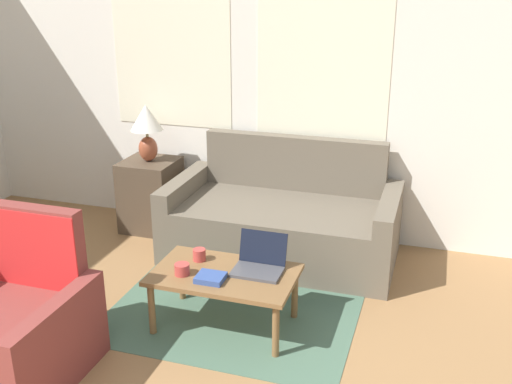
{
  "coord_description": "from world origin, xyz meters",
  "views": [
    {
      "loc": [
        1.57,
        -0.66,
        2.18
      ],
      "look_at": [
        0.37,
        3.1,
        0.75
      ],
      "focal_mm": 42.0,
      "sensor_mm": 36.0,
      "label": 1
    }
  ],
  "objects_px": {
    "coffee_table": "(224,279)",
    "table_lamp": "(147,126)",
    "laptop": "(259,263)",
    "cup_yellow": "(199,255)",
    "armchair": "(14,331)",
    "cup_navy": "(182,269)",
    "book_red": "(211,278)",
    "couch": "(283,222)"
  },
  "relations": [
    {
      "from": "armchair",
      "to": "book_red",
      "type": "distance_m",
      "value": 1.17
    },
    {
      "from": "cup_navy",
      "to": "book_red",
      "type": "xyz_separation_m",
      "value": [
        0.2,
        -0.02,
        -0.02
      ]
    },
    {
      "from": "coffee_table",
      "to": "laptop",
      "type": "relative_size",
      "value": 2.93
    },
    {
      "from": "coffee_table",
      "to": "book_red",
      "type": "relative_size",
      "value": 5.22
    },
    {
      "from": "coffee_table",
      "to": "table_lamp",
      "type": "bearing_deg",
      "value": 132.2
    },
    {
      "from": "armchair",
      "to": "cup_yellow",
      "type": "relative_size",
      "value": 10.77
    },
    {
      "from": "coffee_table",
      "to": "laptop",
      "type": "distance_m",
      "value": 0.25
    },
    {
      "from": "couch",
      "to": "armchair",
      "type": "relative_size",
      "value": 1.99
    },
    {
      "from": "table_lamp",
      "to": "cup_yellow",
      "type": "distance_m",
      "value": 1.65
    },
    {
      "from": "table_lamp",
      "to": "laptop",
      "type": "height_order",
      "value": "table_lamp"
    },
    {
      "from": "armchair",
      "to": "table_lamp",
      "type": "bearing_deg",
      "value": 96.02
    },
    {
      "from": "armchair",
      "to": "book_red",
      "type": "height_order",
      "value": "armchair"
    },
    {
      "from": "couch",
      "to": "book_red",
      "type": "xyz_separation_m",
      "value": [
        -0.12,
        -1.3,
        0.13
      ]
    },
    {
      "from": "cup_yellow",
      "to": "armchair",
      "type": "bearing_deg",
      "value": -128.82
    },
    {
      "from": "cup_yellow",
      "to": "couch",
      "type": "bearing_deg",
      "value": 74.5
    },
    {
      "from": "couch",
      "to": "cup_yellow",
      "type": "bearing_deg",
      "value": -105.5
    },
    {
      "from": "cup_yellow",
      "to": "laptop",
      "type": "bearing_deg",
      "value": -1.54
    },
    {
      "from": "table_lamp",
      "to": "cup_yellow",
      "type": "xyz_separation_m",
      "value": [
        0.98,
        -1.21,
        -0.53
      ]
    },
    {
      "from": "coffee_table",
      "to": "cup_navy",
      "type": "distance_m",
      "value": 0.28
    },
    {
      "from": "cup_yellow",
      "to": "cup_navy",
      "type": "bearing_deg",
      "value": -96.72
    },
    {
      "from": "couch",
      "to": "cup_navy",
      "type": "distance_m",
      "value": 1.33
    },
    {
      "from": "couch",
      "to": "table_lamp",
      "type": "height_order",
      "value": "table_lamp"
    },
    {
      "from": "armchair",
      "to": "laptop",
      "type": "xyz_separation_m",
      "value": [
        1.18,
        0.93,
        0.17
      ]
    },
    {
      "from": "armchair",
      "to": "table_lamp",
      "type": "height_order",
      "value": "table_lamp"
    },
    {
      "from": "couch",
      "to": "laptop",
      "type": "distance_m",
      "value": 1.09
    },
    {
      "from": "table_lamp",
      "to": "cup_navy",
      "type": "distance_m",
      "value": 1.8
    },
    {
      "from": "cup_yellow",
      "to": "table_lamp",
      "type": "bearing_deg",
      "value": 129.05
    },
    {
      "from": "laptop",
      "to": "book_red",
      "type": "relative_size",
      "value": 1.78
    },
    {
      "from": "laptop",
      "to": "book_red",
      "type": "xyz_separation_m",
      "value": [
        -0.25,
        -0.23,
        -0.03
      ]
    },
    {
      "from": "laptop",
      "to": "cup_navy",
      "type": "height_order",
      "value": "laptop"
    },
    {
      "from": "cup_navy",
      "to": "book_red",
      "type": "distance_m",
      "value": 0.2
    },
    {
      "from": "couch",
      "to": "armchair",
      "type": "xyz_separation_m",
      "value": [
        -1.05,
        -2.0,
        -0.01
      ]
    },
    {
      "from": "cup_yellow",
      "to": "book_red",
      "type": "xyz_separation_m",
      "value": [
        0.18,
        -0.24,
        -0.02
      ]
    },
    {
      "from": "table_lamp",
      "to": "couch",
      "type": "bearing_deg",
      "value": -6.6
    },
    {
      "from": "coffee_table",
      "to": "cup_navy",
      "type": "relative_size",
      "value": 9.59
    },
    {
      "from": "cup_yellow",
      "to": "book_red",
      "type": "distance_m",
      "value": 0.3
    },
    {
      "from": "laptop",
      "to": "coffee_table",
      "type": "bearing_deg",
      "value": -152.89
    },
    {
      "from": "cup_navy",
      "to": "table_lamp",
      "type": "bearing_deg",
      "value": 123.73
    },
    {
      "from": "couch",
      "to": "table_lamp",
      "type": "relative_size",
      "value": 3.65
    },
    {
      "from": "table_lamp",
      "to": "cup_yellow",
      "type": "bearing_deg",
      "value": -50.95
    },
    {
      "from": "cup_navy",
      "to": "armchair",
      "type": "bearing_deg",
      "value": -135.46
    },
    {
      "from": "laptop",
      "to": "armchair",
      "type": "bearing_deg",
      "value": -141.83
    }
  ]
}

